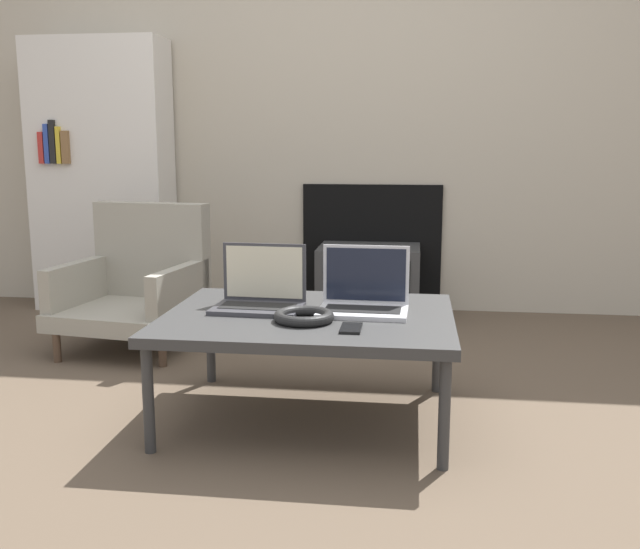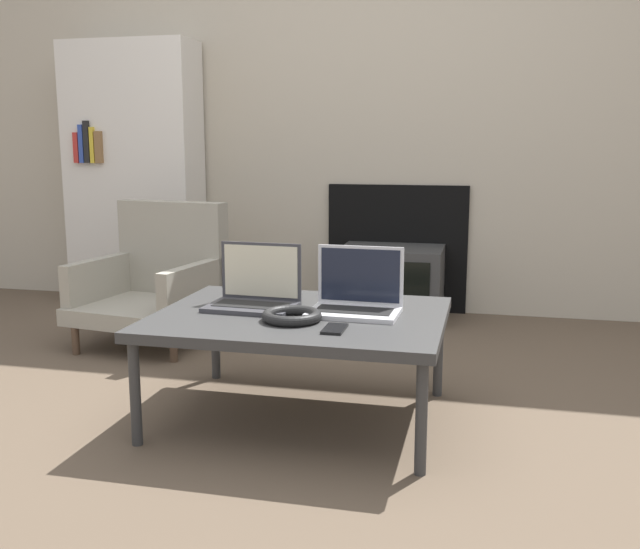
% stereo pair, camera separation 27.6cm
% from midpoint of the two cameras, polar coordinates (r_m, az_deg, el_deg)
% --- Properties ---
extents(ground_plane, '(14.00, 14.00, 0.00)m').
position_cam_midpoint_polar(ground_plane, '(2.39, -5.13, -13.52)').
color(ground_plane, brown).
extents(wall_back, '(7.00, 0.08, 2.60)m').
position_cam_midpoint_polar(wall_back, '(4.22, 0.87, 14.70)').
color(wall_back, '#B7AD99').
rests_on(wall_back, ground_plane).
extents(table, '(1.00, 0.78, 0.39)m').
position_cam_midpoint_polar(table, '(2.50, -4.08, -3.84)').
color(table, '#333333').
rests_on(table, ground_plane).
extents(laptop_left, '(0.32, 0.23, 0.23)m').
position_cam_midpoint_polar(laptop_left, '(2.58, -7.87, -1.60)').
color(laptop_left, '#38383D').
rests_on(laptop_left, table).
extents(laptop_right, '(0.32, 0.22, 0.23)m').
position_cam_midpoint_polar(laptop_right, '(2.50, 0.40, -1.85)').
color(laptop_right, silver).
rests_on(laptop_right, table).
extents(headphones, '(0.20, 0.20, 0.04)m').
position_cam_midpoint_polar(headphones, '(2.38, -4.56, -3.39)').
color(headphones, black).
rests_on(headphones, table).
extents(phone, '(0.07, 0.13, 0.01)m').
position_cam_midpoint_polar(phone, '(2.27, -0.98, -4.37)').
color(phone, black).
rests_on(phone, table).
extents(tv, '(0.56, 0.43, 0.40)m').
position_cam_midpoint_polar(tv, '(4.01, 1.98, -0.62)').
color(tv, '#383838').
rests_on(tv, ground_plane).
extents(armchair, '(0.67, 0.67, 0.68)m').
position_cam_midpoint_polar(armchair, '(3.60, -16.45, -0.62)').
color(armchair, gray).
rests_on(armchair, ground_plane).
extents(bookshelf, '(0.79, 0.32, 1.56)m').
position_cam_midpoint_polar(bookshelf, '(4.44, -18.76, 7.44)').
color(bookshelf, silver).
rests_on(bookshelf, ground_plane).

